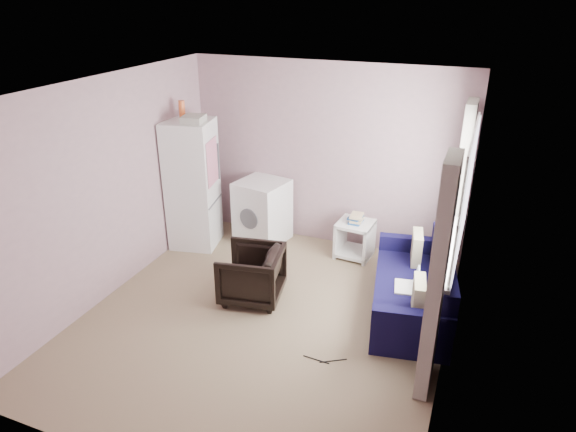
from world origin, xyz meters
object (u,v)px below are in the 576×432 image
at_px(side_table, 355,237).
at_px(armchair, 251,272).
at_px(fridge, 193,184).
at_px(sofa, 416,291).
at_px(washing_machine, 262,210).

bearing_deg(side_table, armchair, -120.32).
xyz_separation_m(armchair, fridge, (-1.34, 0.99, 0.55)).
bearing_deg(side_table, sofa, -47.26).
height_order(fridge, sofa, fridge).
bearing_deg(sofa, fridge, 159.45).
height_order(side_table, sofa, sofa).
bearing_deg(fridge, armchair, -48.29).
bearing_deg(armchair, sofa, 91.89).
distance_m(fridge, washing_machine, 1.03).
distance_m(fridge, side_table, 2.31).
bearing_deg(washing_machine, fridge, -141.05).
xyz_separation_m(armchair, washing_machine, (-0.51, 1.43, 0.12)).
distance_m(side_table, sofa, 1.43).
relative_size(armchair, fridge, 0.35).
bearing_deg(fridge, side_table, -0.15).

